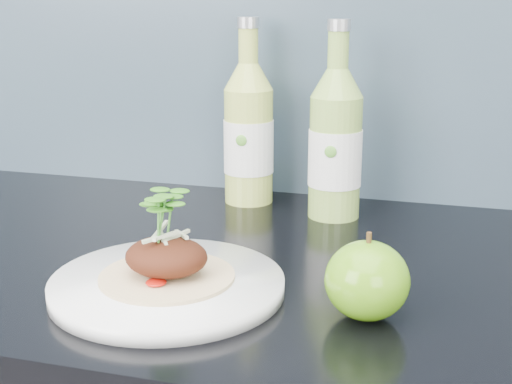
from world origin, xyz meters
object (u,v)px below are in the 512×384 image
green_apple (367,280)px  cider_bottle_right (335,144)px  dinner_plate (167,285)px  cider_bottle_left (249,134)px

green_apple → cider_bottle_right: bearing=105.5°
dinner_plate → green_apple: (0.21, -0.00, 0.03)m
dinner_plate → cider_bottle_right: size_ratio=1.14×
dinner_plate → cider_bottle_left: cider_bottle_left is taller
cider_bottle_right → green_apple: bearing=-97.8°
green_apple → cider_bottle_left: cider_bottle_left is taller
cider_bottle_left → cider_bottle_right: (0.14, -0.04, 0.00)m
green_apple → cider_bottle_left: bearing=122.4°
dinner_plate → cider_bottle_left: 0.36m
green_apple → cider_bottle_right: cider_bottle_right is taller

